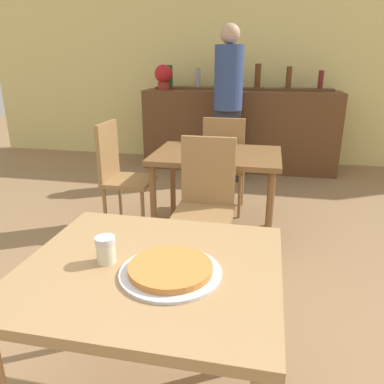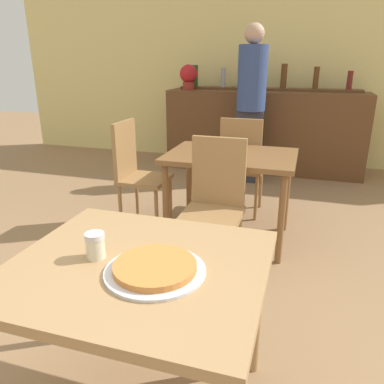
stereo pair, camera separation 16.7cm
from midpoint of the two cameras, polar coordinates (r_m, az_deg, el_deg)
wall_back at (r=5.67m, az=7.18°, el=18.85°), size 8.00×0.05×2.80m
dining_table_near at (r=1.48m, az=-9.53°, el=-13.78°), size 0.96×0.85×0.74m
dining_table_far at (r=3.06m, az=2.16°, el=4.29°), size 1.02×0.73×0.74m
bar_counter at (r=5.25m, az=6.31°, el=9.30°), size 2.60×0.56×1.07m
bar_back_shelf at (r=5.32m, az=6.30°, el=15.99°), size 2.39×0.24×0.34m
chair_far_side_front at (r=2.59m, az=0.17°, el=-0.97°), size 0.40×0.40×0.96m
chair_far_side_back at (r=3.59m, az=3.56°, el=4.88°), size 0.40×0.40×0.96m
chair_far_side_left at (r=3.32m, az=-12.40°, el=3.24°), size 0.40×0.40×0.96m
pizza_tray at (r=1.36m, az=-6.88°, el=-11.79°), size 0.37×0.37×0.04m
cheese_shaker at (r=1.47m, az=-16.26°, el=-8.48°), size 0.08×0.08×0.10m
person_standing at (r=4.62m, az=4.46°, el=13.95°), size 0.34×0.34×1.84m
potted_plant at (r=5.32m, az=-5.30°, el=17.24°), size 0.24×0.24×0.33m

